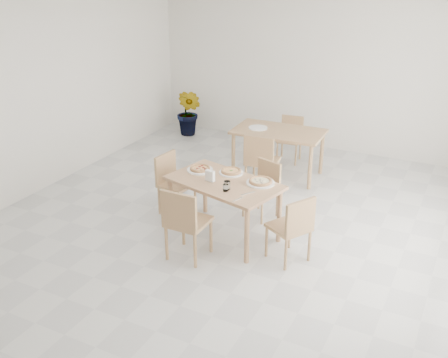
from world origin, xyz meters
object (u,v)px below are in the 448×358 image
at_px(chair_west, 172,179).
at_px(plate_mushroom, 260,183).
at_px(tumbler_b, 226,188).
at_px(potted_plant, 189,113).
at_px(pizza_margherita, 231,171).
at_px(pizza_pepperoni, 200,168).
at_px(chair_north, 264,185).
at_px(napkin_holder, 210,176).
at_px(chair_back_n, 291,135).
at_px(chair_back_s, 261,159).
at_px(tumbler_a, 227,185).
at_px(pizza_mushroom, 260,181).
at_px(second_table, 278,136).
at_px(chair_south, 185,220).
at_px(plate_margherita, 231,173).
at_px(plate_empty, 258,128).
at_px(plate_pepperoni, 200,170).
at_px(main_table, 224,188).
at_px(chair_east, 293,225).

bearing_deg(chair_west, plate_mushroom, -88.98).
height_order(tumbler_b, potted_plant, potted_plant).
relative_size(pizza_margherita, pizza_pepperoni, 0.98).
distance_m(chair_north, tumbler_b, 1.05).
xyz_separation_m(napkin_holder, chair_back_n, (-0.02, 2.94, -0.38)).
bearing_deg(chair_back_s, tumbler_a, 93.58).
bearing_deg(pizza_mushroom, chair_back_s, 112.80).
bearing_deg(plate_mushroom, chair_north, 107.84).
bearing_deg(potted_plant, second_table, -24.96).
bearing_deg(pizza_pepperoni, tumbler_a, -32.11).
bearing_deg(chair_south, pizza_mushroom, -123.60).
bearing_deg(plate_margherita, chair_north, 61.49).
bearing_deg(tumbler_a, potted_plant, 126.61).
bearing_deg(plate_empty, plate_pepperoni, -89.24).
bearing_deg(main_table, tumbler_a, -40.55).
height_order(chair_east, tumbler_a, tumbler_a).
xyz_separation_m(chair_north, plate_pepperoni, (-0.66, -0.58, 0.31)).
height_order(pizza_pepperoni, tumbler_a, tumbler_a).
bearing_deg(potted_plant, chair_west, -63.72).
height_order(pizza_margherita, chair_back_n, pizza_margherita).
distance_m(pizza_margherita, tumbler_a, 0.49).
distance_m(pizza_margherita, second_table, 1.89).
relative_size(pizza_margherita, tumbler_a, 3.08).
bearing_deg(second_table, pizza_margherita, -89.40).
distance_m(chair_west, pizza_pepperoni, 0.60).
bearing_deg(plate_margherita, chair_west, 179.08).
relative_size(tumbler_b, napkin_holder, 0.59).
height_order(main_table, pizza_mushroom, pizza_mushroom).
xyz_separation_m(plate_mushroom, pizza_margherita, (-0.46, 0.12, 0.02)).
bearing_deg(plate_mushroom, chair_back_s, 112.80).
xyz_separation_m(chair_east, chair_back_n, (-1.16, 3.06, -0.04)).
height_order(plate_mushroom, plate_pepperoni, same).
bearing_deg(plate_empty, chair_east, -57.83).
relative_size(napkin_holder, second_table, 0.10).
height_order(tumbler_b, chair_back_n, tumbler_b).
bearing_deg(plate_empty, chair_west, -104.92).
xyz_separation_m(plate_margherita, pizza_mushroom, (0.46, -0.12, 0.02)).
bearing_deg(chair_back_n, main_table, -92.69).
height_order(plate_pepperoni, pizza_pepperoni, pizza_pepperoni).
height_order(tumbler_a, second_table, tumbler_a).
bearing_deg(plate_mushroom, plate_pepperoni, 178.59).
distance_m(pizza_mushroom, tumbler_b, 0.48).
relative_size(chair_south, chair_back_s, 1.00).
distance_m(tumbler_a, potted_plant, 4.24).
bearing_deg(chair_west, chair_back_s, -29.11).
bearing_deg(chair_east, pizza_margherita, -85.12).
distance_m(pizza_mushroom, tumbler_a, 0.44).
relative_size(chair_north, pizza_mushroom, 2.07).
relative_size(chair_back_n, plate_empty, 2.56).
bearing_deg(tumbler_a, plate_empty, 104.54).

